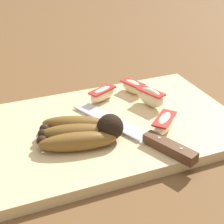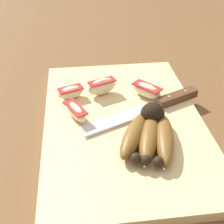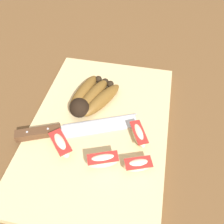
{
  "view_description": "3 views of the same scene",
  "coord_description": "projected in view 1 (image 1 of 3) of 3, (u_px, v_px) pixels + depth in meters",
  "views": [
    {
      "loc": [
        0.23,
        0.55,
        0.38
      ],
      "look_at": [
        0.0,
        -0.0,
        0.04
      ],
      "focal_mm": 57.98,
      "sensor_mm": 36.0,
      "label": 1
    },
    {
      "loc": [
        0.49,
        -0.08,
        0.39
      ],
      "look_at": [
        0.01,
        -0.02,
        0.04
      ],
      "focal_mm": 49.32,
      "sensor_mm": 36.0,
      "label": 2
    },
    {
      "loc": [
        -0.35,
        -0.1,
        0.48
      ],
      "look_at": [
        0.03,
        -0.03,
        0.04
      ],
      "focal_mm": 40.3,
      "sensor_mm": 36.0,
      "label": 3
    }
  ],
  "objects": [
    {
      "name": "chefs_knife",
      "position": [
        147.0,
        138.0,
        0.63
      ],
      "size": [
        0.14,
        0.27,
        0.02
      ],
      "color": "silver",
      "rests_on": "cutting_board"
    },
    {
      "name": "apple_wedge_middle",
      "position": [
        133.0,
        86.0,
        0.8
      ],
      "size": [
        0.04,
        0.06,
        0.03
      ],
      "color": "beige",
      "rests_on": "cutting_board"
    },
    {
      "name": "apple_wedge_near",
      "position": [
        164.0,
        123.0,
        0.66
      ],
      "size": [
        0.07,
        0.07,
        0.03
      ],
      "color": "beige",
      "rests_on": "cutting_board"
    },
    {
      "name": "ground_plane",
      "position": [
        113.0,
        131.0,
        0.7
      ],
      "size": [
        6.0,
        6.0,
        0.0
      ],
      "primitive_type": "plane",
      "color": "brown"
    },
    {
      "name": "cutting_board",
      "position": [
        111.0,
        126.0,
        0.7
      ],
      "size": [
        0.48,
        0.32,
        0.02
      ],
      "primitive_type": "cube",
      "color": "#DBBC84",
      "rests_on": "ground_plane"
    },
    {
      "name": "apple_wedge_extra",
      "position": [
        102.0,
        94.0,
        0.76
      ],
      "size": [
        0.07,
        0.05,
        0.03
      ],
      "color": "beige",
      "rests_on": "cutting_board"
    },
    {
      "name": "apple_wedge_far",
      "position": [
        151.0,
        97.0,
        0.74
      ],
      "size": [
        0.04,
        0.07,
        0.04
      ],
      "color": "beige",
      "rests_on": "cutting_board"
    },
    {
      "name": "banana_bunch",
      "position": [
        83.0,
        132.0,
        0.63
      ],
      "size": [
        0.15,
        0.13,
        0.05
      ],
      "color": "black",
      "rests_on": "cutting_board"
    }
  ]
}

